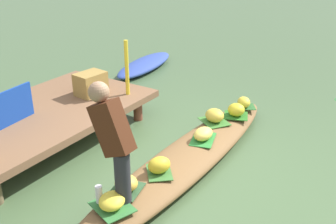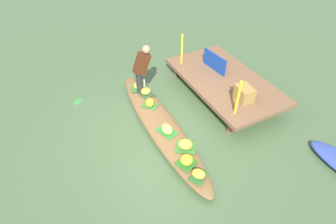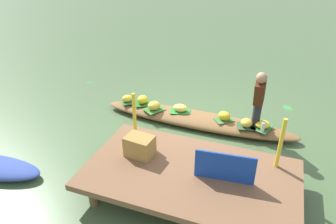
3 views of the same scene
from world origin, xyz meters
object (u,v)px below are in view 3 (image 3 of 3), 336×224
at_px(banana_bunch_0, 180,108).
at_px(banana_bunch_2, 263,124).
at_px(banana_bunch_3, 127,98).
at_px(banana_bunch_5, 154,106).
at_px(banana_bunch_4, 224,116).
at_px(water_bottle, 263,127).
at_px(produce_crate, 140,146).
at_px(vendor_boat, 196,119).
at_px(market_banner, 225,167).
at_px(vendor_person, 259,96).
at_px(banana_bunch_6, 247,123).
at_px(banana_bunch_1, 143,100).

distance_m(banana_bunch_0, banana_bunch_2, 1.74).
height_order(banana_bunch_3, banana_bunch_5, banana_bunch_5).
height_order(banana_bunch_4, water_bottle, water_bottle).
bearing_deg(banana_bunch_0, produce_crate, 88.88).
height_order(vendor_boat, banana_bunch_4, banana_bunch_4).
distance_m(banana_bunch_3, market_banner, 3.40).
bearing_deg(banana_bunch_4, produce_crate, 62.59).
distance_m(banana_bunch_2, vendor_person, 0.64).
bearing_deg(banana_bunch_3, produce_crate, 122.10).
bearing_deg(banana_bunch_3, market_banner, 141.30).
relative_size(vendor_boat, banana_bunch_6, 16.77).
bearing_deg(water_bottle, vendor_person, -28.35).
xyz_separation_m(banana_bunch_5, banana_bunch_6, (-2.00, 0.01, -0.01)).
xyz_separation_m(vendor_boat, banana_bunch_2, (-1.36, 0.05, 0.19)).
height_order(banana_bunch_0, banana_bunch_6, banana_bunch_6).
bearing_deg(banana_bunch_0, banana_bunch_4, 177.82).
xyz_separation_m(banana_bunch_1, banana_bunch_2, (-2.65, 0.12, -0.02)).
bearing_deg(banana_bunch_4, vendor_person, 171.19).
height_order(vendor_person, market_banner, vendor_person).
distance_m(banana_bunch_0, banana_bunch_1, 0.92).
height_order(banana_bunch_0, banana_bunch_1, banana_bunch_1).
xyz_separation_m(banana_bunch_2, banana_bunch_3, (3.02, -0.09, 0.01)).
bearing_deg(banana_bunch_5, water_bottle, 177.61).
height_order(banana_bunch_5, vendor_person, vendor_person).
bearing_deg(water_bottle, banana_bunch_2, -83.36).
bearing_deg(vendor_boat, banana_bunch_3, -0.71).
height_order(banana_bunch_0, water_bottle, water_bottle).
bearing_deg(banana_bunch_6, water_bottle, 164.95).
height_order(banana_bunch_0, banana_bunch_3, same).
relative_size(banana_bunch_3, banana_bunch_6, 0.98).
relative_size(banana_bunch_0, water_bottle, 1.57).
height_order(vendor_boat, water_bottle, water_bottle).
relative_size(market_banner, produce_crate, 1.96).
relative_size(banana_bunch_4, banana_bunch_5, 0.92).
xyz_separation_m(vendor_person, produce_crate, (1.63, 1.84, -0.32)).
distance_m(water_bottle, market_banner, 1.95).
height_order(banana_bunch_2, banana_bunch_5, banana_bunch_5).
bearing_deg(banana_bunch_0, banana_bunch_1, -3.14).
xyz_separation_m(banana_bunch_5, market_banner, (-1.92, 1.98, 0.33)).
relative_size(vendor_boat, banana_bunch_0, 13.56).
relative_size(vendor_boat, banana_bunch_3, 17.03).
distance_m(banana_bunch_5, vendor_person, 2.24).
relative_size(vendor_person, water_bottle, 6.15).
xyz_separation_m(banana_bunch_2, produce_crate, (1.77, 1.90, 0.30)).
bearing_deg(vendor_boat, water_bottle, 172.64).
xyz_separation_m(banana_bunch_0, banana_bunch_3, (1.28, -0.01, 0.00)).
height_order(banana_bunch_1, banana_bunch_2, banana_bunch_1).
bearing_deg(banana_bunch_4, banana_bunch_2, 177.39).
distance_m(vendor_boat, vendor_person, 1.46).
relative_size(banana_bunch_4, water_bottle, 1.34).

